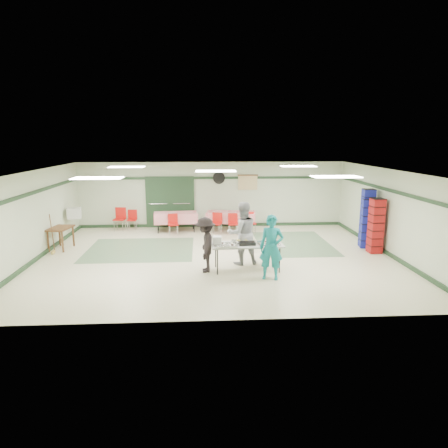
{
  "coord_description": "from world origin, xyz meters",
  "views": [
    {
      "loc": [
        -0.46,
        -12.04,
        3.63
      ],
      "look_at": [
        0.23,
        -0.3,
        1.11
      ],
      "focal_mm": 32.0,
      "sensor_mm": 36.0,
      "label": 1
    }
  ],
  "objects": [
    {
      "name": "crate_stack_red",
      "position": [
        5.15,
        0.16,
        0.89
      ],
      "size": [
        0.4,
        0.4,
        1.79
      ],
      "primitive_type": "cube",
      "rotation": [
        0.0,
        0.0,
        0.03
      ],
      "color": "maroon",
      "rests_on": "floor"
    },
    {
      "name": "printer_table",
      "position": [
        -5.15,
        1.21,
        0.65
      ],
      "size": [
        0.74,
        1.02,
        0.74
      ],
      "rotation": [
        0.0,
        0.0,
        -0.14
      ],
      "color": "brown",
      "rests_on": "floor"
    },
    {
      "name": "chair_c",
      "position": [
        1.42,
        3.05,
        0.51
      ],
      "size": [
        0.46,
        0.46,
        0.84
      ],
      "rotation": [
        0.0,
        0.0,
        0.18
      ],
      "color": "red",
      "rests_on": "floor"
    },
    {
      "name": "volunteer_dark",
      "position": [
        -0.35,
        -1.39,
        0.77
      ],
      "size": [
        0.58,
        1.0,
        1.54
      ],
      "primitive_type": "imported",
      "rotation": [
        0.0,
        0.0,
        -1.56
      ],
      "color": "black",
      "rests_on": "floor"
    },
    {
      "name": "baking_pan",
      "position": [
        0.8,
        -1.42,
        0.8
      ],
      "size": [
        0.46,
        0.3,
        0.08
      ],
      "primitive_type": "cube",
      "rotation": [
        0.0,
        0.0,
        0.04
      ],
      "color": "black",
      "rests_on": "serving_table"
    },
    {
      "name": "trim_left",
      "position": [
        -5.47,
        0.0,
        2.05
      ],
      "size": [
        0.06,
        9.0,
        0.1
      ],
      "primitive_type": "cube",
      "rotation": [
        0.0,
        0.0,
        1.57
      ],
      "color": "#1E3720",
      "rests_on": "wall_back"
    },
    {
      "name": "chair_d",
      "position": [
        -1.53,
        3.05,
        0.49
      ],
      "size": [
        0.43,
        0.43,
        0.81
      ],
      "rotation": [
        0.0,
        0.0,
        0.14
      ],
      "color": "red",
      "rests_on": "floor"
    },
    {
      "name": "baseboard_back",
      "position": [
        0.0,
        4.47,
        0.06
      ],
      "size": [
        11.0,
        0.06,
        0.12
      ],
      "primitive_type": "cube",
      "color": "#1E3720",
      "rests_on": "floor"
    },
    {
      "name": "serving_table",
      "position": [
        0.82,
        -1.34,
        0.72
      ],
      "size": [
        2.01,
        0.88,
        0.76
      ],
      "rotation": [
        0.0,
        0.0,
        0.04
      ],
      "color": "#AAAAA5",
      "rests_on": "floor"
    },
    {
      "name": "baseboard_left",
      "position": [
        -5.47,
        0.0,
        0.06
      ],
      "size": [
        0.06,
        9.0,
        0.12
      ],
      "primitive_type": "cube",
      "rotation": [
        0.0,
        0.0,
        1.57
      ],
      "color": "#1E3720",
      "rests_on": "floor"
    },
    {
      "name": "floor",
      "position": [
        0.0,
        0.0,
        0.0
      ],
      "size": [
        11.0,
        11.0,
        0.0
      ],
      "primitive_type": "plane",
      "color": "beige",
      "rests_on": "ground"
    },
    {
      "name": "green_patch_b",
      "position": [
        2.8,
        1.5,
        0.0
      ],
      "size": [
        2.5,
        3.5,
        0.01
      ],
      "primitive_type": "cube",
      "color": "#597958",
      "rests_on": "floor"
    },
    {
      "name": "scroll_banner",
      "position": [
        1.5,
        4.44,
        1.85
      ],
      "size": [
        0.8,
        0.02,
        0.6
      ],
      "primitive_type": "cube",
      "color": "#D9C387",
      "rests_on": "wall_back"
    },
    {
      "name": "wall_left",
      "position": [
        -5.5,
        0.0,
        1.35
      ],
      "size": [
        0.0,
        9.0,
        9.0
      ],
      "primitive_type": "plane",
      "rotation": [
        1.57,
        0.0,
        1.57
      ],
      "color": "beige",
      "rests_on": "floor"
    },
    {
      "name": "office_printer",
      "position": [
        -5.15,
        2.78,
        0.94
      ],
      "size": [
        0.56,
        0.51,
        0.38
      ],
      "primitive_type": "cube",
      "rotation": [
        0.0,
        0.0,
        0.21
      ],
      "color": "beige",
      "rests_on": "printer_table"
    },
    {
      "name": "trim_right",
      "position": [
        5.47,
        0.0,
        2.05
      ],
      "size": [
        0.06,
        9.0,
        0.1
      ],
      "primitive_type": "cube",
      "rotation": [
        0.0,
        0.0,
        1.57
      ],
      "color": "#1E3720",
      "rests_on": "wall_back"
    },
    {
      "name": "chair_loose_a",
      "position": [
        -3.26,
        4.08,
        0.49
      ],
      "size": [
        0.39,
        0.39,
        0.8
      ],
      "rotation": [
        0.0,
        0.0,
        -0.05
      ],
      "color": "red",
      "rests_on": "floor"
    },
    {
      "name": "double_door_right",
      "position": [
        -1.25,
        4.44,
        1.05
      ],
      "size": [
        0.9,
        0.06,
        2.1
      ],
      "primitive_type": "cube",
      "color": "gray",
      "rests_on": "floor"
    },
    {
      "name": "wall_fan",
      "position": [
        0.3,
        4.44,
        2.05
      ],
      "size": [
        0.5,
        0.1,
        0.5
      ],
      "primitive_type": "cylinder",
      "rotation": [
        1.57,
        0.0,
        0.0
      ],
      "color": "black",
      "rests_on": "wall_back"
    },
    {
      "name": "crate_stack_blue_a",
      "position": [
        5.15,
        0.88,
        1.0
      ],
      "size": [
        0.42,
        0.42,
        1.99
      ],
      "primitive_type": "cube",
      "rotation": [
        0.0,
        0.0,
        -0.09
      ],
      "color": "navy",
      "rests_on": "floor"
    },
    {
      "name": "green_patch_a",
      "position": [
        -2.5,
        1.0,
        0.0
      ],
      "size": [
        3.5,
        3.0,
        0.01
      ],
      "primitive_type": "cube",
      "color": "#597958",
      "rests_on": "floor"
    },
    {
      "name": "foam_box_stack",
      "position": [
        -0.02,
        -1.3,
        0.87
      ],
      "size": [
        0.25,
        0.23,
        0.22
      ],
      "primitive_type": "cube",
      "rotation": [
        0.0,
        0.0,
        0.04
      ],
      "color": "white",
      "rests_on": "serving_table"
    },
    {
      "name": "chair_loose_b",
      "position": [
        -3.71,
        3.91,
        0.57
      ],
      "size": [
        0.48,
        0.48,
        0.93
      ],
      "rotation": [
        0.0,
        0.0,
        -0.13
      ],
      "color": "red",
      "rests_on": "floor"
    },
    {
      "name": "trim_back",
      "position": [
        0.0,
        4.47,
        2.05
      ],
      "size": [
        11.0,
        0.06,
        0.1
      ],
      "primitive_type": "cube",
      "color": "#1E3720",
      "rests_on": "wall_back"
    },
    {
      "name": "sheet_tray_right",
      "position": [
        1.42,
        -1.37,
        0.77
      ],
      "size": [
        0.6,
        0.47,
        0.02
      ],
      "primitive_type": "cube",
      "rotation": [
        0.0,
        0.0,
        0.04
      ],
      "color": "silver",
      "rests_on": "serving_table"
    },
    {
      "name": "dining_table_a",
      "position": [
        0.74,
        3.62,
        0.57
      ],
      "size": [
        2.04,
        1.13,
        0.77
      ],
      "rotation": [
        0.0,
        0.0,
        -0.14
      ],
      "color": "red",
      "rests_on": "floor"
    },
    {
      "name": "dining_table_b",
      "position": [
        -1.46,
        3.62,
        0.57
      ],
      "size": [
        1.75,
        0.88,
        0.77
      ],
      "rotation": [
        0.0,
        0.0,
        0.08
      ],
      "color": "red",
      "rests_on": "floor"
    },
    {
      "name": "wall_back",
      "position": [
        0.0,
        4.5,
        1.35
      ],
      "size": [
        11.0,
        0.0,
        11.0
      ],
      "primitive_type": "plane",
      "rotation": [
        1.57,
        0.0,
        0.0
      ],
      "color": "beige",
      "rests_on": "floor"
    },
    {
      "name": "double_door_left",
      "position": [
        -2.2,
        4.44,
        1.05
      ],
      "size": [
        0.9,
        0.06,
        2.1
      ],
      "primitive_type": "cube",
      "color": "gray",
      "rests_on": "floor"
    },
    {
      "name": "crate_stack_blue_b",
      "position": [
        5.15,
        0.8,
        0.84
      ],
      "size": [
        0.51,
        0.51,
        1.68
      ],
      "primitive_type": "cube",
      "rotation": [
        0.0,
        0.0,
        -0.22
      ],
      "color": "navy",
      "rests_on": "floor"
    },
    {
      "name": "sheet_tray_left",
      "position": [
        0.22,
        -1.52,
        0.77
      ],
      "size": [
        0.61,
        0.47,
        0.02
      ],
      "primitive_type": "cube",
      "rotation": [
        0.0,
        0.0,
        0.04
      ],
      "color": "silver",
      "rests_on": "serving_table"
    },
    {
      "name": "wall_front",
      "position": [
        0.0,
        -4.5,
        1.35
      ],
      "size": [
        11.0,
        0.0,
        11.0
      ],
      "primitive_type": "plane",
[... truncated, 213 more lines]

